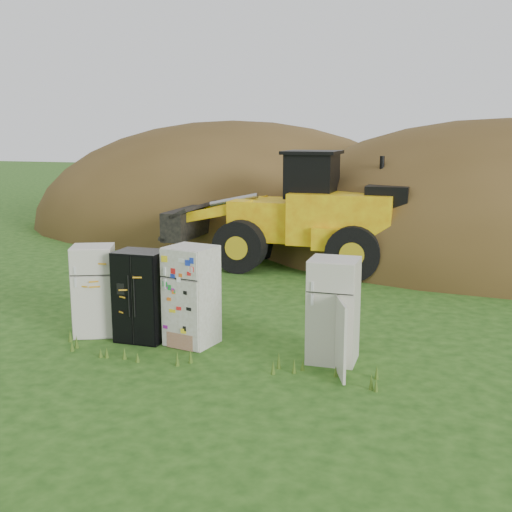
{
  "coord_description": "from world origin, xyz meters",
  "views": [
    {
      "loc": [
        4.31,
        -10.65,
        3.99
      ],
      "look_at": [
        0.17,
        2.0,
        1.37
      ],
      "focal_mm": 45.0,
      "sensor_mm": 36.0,
      "label": 1
    }
  ],
  "objects_px": {
    "fridge_open_door": "(333,310)",
    "fridge_leftmost": "(94,290)",
    "fridge_black_side": "(142,296)",
    "wheel_loader": "(283,209)",
    "fridge_sticker": "(192,296)"
  },
  "relations": [
    {
      "from": "fridge_black_side",
      "to": "fridge_sticker",
      "type": "distance_m",
      "value": 1.01
    },
    {
      "from": "fridge_leftmost",
      "to": "wheel_loader",
      "type": "relative_size",
      "value": 0.25
    },
    {
      "from": "fridge_sticker",
      "to": "wheel_loader",
      "type": "distance_m",
      "value": 7.35
    },
    {
      "from": "fridge_leftmost",
      "to": "fridge_sticker",
      "type": "height_order",
      "value": "fridge_sticker"
    },
    {
      "from": "fridge_leftmost",
      "to": "fridge_open_door",
      "type": "height_order",
      "value": "fridge_open_door"
    },
    {
      "from": "fridge_open_door",
      "to": "fridge_leftmost",
      "type": "bearing_deg",
      "value": 178.54
    },
    {
      "from": "wheel_loader",
      "to": "fridge_open_door",
      "type": "bearing_deg",
      "value": -68.03
    },
    {
      "from": "fridge_black_side",
      "to": "fridge_open_door",
      "type": "bearing_deg",
      "value": -0.32
    },
    {
      "from": "fridge_sticker",
      "to": "fridge_leftmost",
      "type": "bearing_deg",
      "value": -168.05
    },
    {
      "from": "fridge_leftmost",
      "to": "fridge_open_door",
      "type": "relative_size",
      "value": 0.97
    },
    {
      "from": "fridge_sticker",
      "to": "wheel_loader",
      "type": "bearing_deg",
      "value": 103.07
    },
    {
      "from": "fridge_black_side",
      "to": "wheel_loader",
      "type": "bearing_deg",
      "value": 83.93
    },
    {
      "from": "fridge_black_side",
      "to": "fridge_leftmost",
      "type": "bearing_deg",
      "value": 177.33
    },
    {
      "from": "fridge_black_side",
      "to": "wheel_loader",
      "type": "xyz_separation_m",
      "value": [
        0.72,
        7.38,
        0.83
      ]
    },
    {
      "from": "fridge_open_door",
      "to": "fridge_sticker",
      "type": "bearing_deg",
      "value": 177.4
    }
  ]
}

